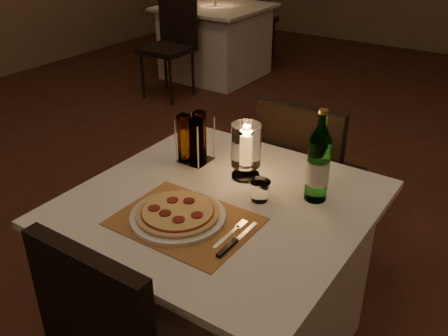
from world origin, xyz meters
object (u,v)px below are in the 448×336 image
Objects in this scene: water_bottle at (318,165)px; hurricane_candle at (246,147)px; pizza at (178,212)px; neighbor_table_left at (216,41)px; plate at (178,216)px; tumbler at (260,191)px; chair_far at (305,169)px; main_table at (221,280)px.

hurricane_candle is at bearing -179.37° from water_bottle.
pizza is 0.28× the size of neighbor_table_left.
plate is at bearing -95.00° from hurricane_candle.
plate is 3.92m from neighbor_table_left.
tumbler is (0.16, 0.26, 0.01)m from pizza.
chair_far reaches higher than pizza.
tumbler reaches higher than pizza.
chair_far is (0.00, 0.71, 0.18)m from main_table.
tumbler is 0.22m from water_bottle.
neighbor_table_left is at bearing 123.04° from plate.
main_table is 0.74m from chair_far.
main_table is at bearing -90.00° from chair_far.
chair_far is 11.85× the size of tumbler.
chair_far is at bearing 90.00° from main_table.
tumbler is 0.22× the size of water_bottle.
pizza is at bearing -122.75° from tumbler.
main_table is 0.44m from pizza.
plate is 0.39m from hurricane_candle.
hurricane_candle is (-0.02, -0.52, 0.32)m from chair_far.
water_bottle is 1.55× the size of hurricane_candle.
tumbler reaches higher than neighbor_table_left.
water_bottle is (0.27, -0.52, 0.33)m from chair_far.
pizza is 3.92m from neighbor_table_left.
neighbor_table_left is at bearing 125.16° from main_table.
plate is 0.95× the size of water_bottle.
tumbler is (0.11, -0.64, 0.23)m from chair_far.
hurricane_candle is 3.65m from neighbor_table_left.
water_bottle is (0.32, 0.38, 0.11)m from pizza.
water_bottle is (0.27, 0.20, 0.50)m from main_table.
hurricane_candle is at bearing 95.13° from main_table.
pizza reaches higher than main_table.
water_bottle reaches higher than plate.
hurricane_candle is at bearing 138.11° from tumbler.
water_bottle is at bearing 35.80° from main_table.
water_bottle is at bearing -62.23° from chair_far.
plate is at bearing -56.96° from neighbor_table_left.
neighbor_table_left is (-2.13, 3.27, -0.39)m from pizza.
pizza is (-0.05, -0.89, 0.22)m from chair_far.
chair_far is at bearing 117.77° from water_bottle.
pizza is at bearing -93.21° from chair_far.
main_table is at bearing -84.87° from hurricane_candle.
chair_far is 0.90× the size of neighbor_table_left.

